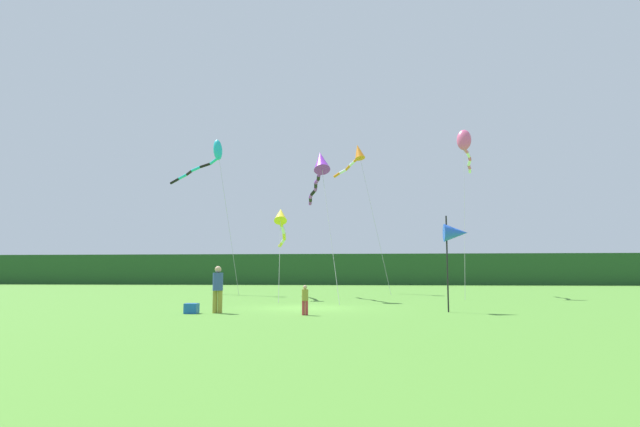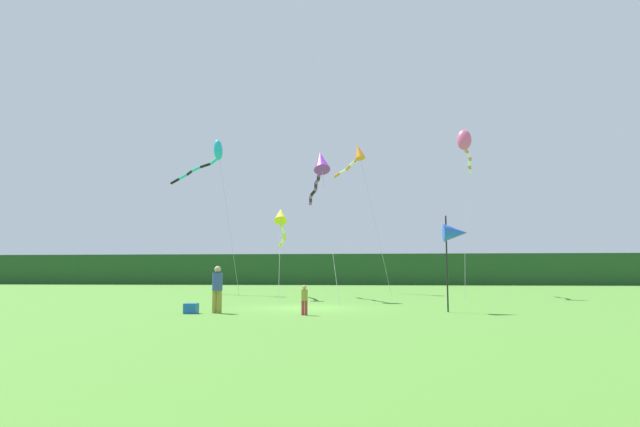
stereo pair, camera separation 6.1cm
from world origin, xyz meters
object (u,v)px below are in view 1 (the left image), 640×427
(kite_orange, at_px, (357,155))
(kite_cyan, at_px, (211,156))
(kite_yellow, at_px, (281,221))
(person_adult, at_px, (218,287))
(cooler_box, at_px, (192,308))
(kite_rainbow, at_px, (465,144))
(person_child, at_px, (305,298))
(banner_flag_pole, at_px, (455,234))
(kite_purple, at_px, (320,166))

(kite_orange, bearing_deg, kite_cyan, -167.07)
(kite_cyan, distance_m, kite_yellow, 10.49)
(person_adult, xyz_separation_m, kite_orange, (4.74, 20.19, 9.40))
(cooler_box, xyz_separation_m, kite_orange, (5.63, 20.47, 10.19))
(kite_cyan, distance_m, kite_orange, 10.83)
(person_adult, bearing_deg, kite_yellow, 87.57)
(kite_rainbow, bearing_deg, kite_cyan, 171.18)
(cooler_box, bearing_deg, kite_orange, 74.61)
(person_child, height_order, kite_rainbow, kite_rainbow)
(banner_flag_pole, height_order, kite_rainbow, kite_rainbow)
(banner_flag_pole, height_order, kite_orange, kite_orange)
(cooler_box, bearing_deg, kite_purple, 70.69)
(banner_flag_pole, bearing_deg, kite_purple, 124.05)
(cooler_box, height_order, kite_rainbow, kite_rainbow)
(person_adult, bearing_deg, kite_orange, 76.77)
(banner_flag_pole, height_order, kite_yellow, kite_yellow)
(banner_flag_pole, distance_m, kite_rainbow, 15.55)
(kite_orange, xyz_separation_m, kite_purple, (-1.90, -9.80, -2.81))
(person_child, relative_size, kite_cyan, 0.10)
(kite_rainbow, xyz_separation_m, kite_purple, (-9.00, -4.64, -2.23))
(kite_orange, bearing_deg, kite_purple, -100.95)
(cooler_box, xyz_separation_m, banner_flag_pole, (9.86, 1.62, 2.81))
(kite_rainbow, relative_size, kite_purple, 1.09)
(person_adult, relative_size, banner_flag_pole, 0.47)
(kite_rainbow, bearing_deg, person_adult, -128.26)
(person_child, height_order, cooler_box, person_child)
(person_adult, relative_size, kite_yellow, 0.20)
(cooler_box, bearing_deg, kite_rainbow, 50.23)
(person_adult, distance_m, kite_rainbow, 21.07)
(person_child, distance_m, banner_flag_pole, 6.42)
(kite_purple, bearing_deg, person_child, -87.36)
(person_adult, bearing_deg, banner_flag_pole, 8.50)
(person_adult, height_order, kite_yellow, kite_yellow)
(kite_yellow, xyz_separation_m, kite_orange, (4.26, 8.84, 5.87))
(kite_cyan, bearing_deg, person_child, -63.55)
(kite_rainbow, bearing_deg, kite_orange, 144.00)
(person_child, distance_m, cooler_box, 4.28)
(person_adult, relative_size, cooler_box, 3.73)
(banner_flag_pole, distance_m, kite_cyan, 23.15)
(kite_cyan, xyz_separation_m, kite_orange, (10.55, 2.42, 0.44))
(person_child, relative_size, kite_orange, 0.09)
(person_child, bearing_deg, cooler_box, 174.97)
(person_adult, relative_size, person_child, 1.65)
(kite_purple, bearing_deg, kite_yellow, 157.98)
(banner_flag_pole, distance_m, kite_purple, 11.84)
(person_child, distance_m, kite_rainbow, 20.06)
(kite_yellow, bearing_deg, cooler_box, -96.73)
(person_adult, xyz_separation_m, person_child, (3.36, -0.65, -0.38))
(cooler_box, distance_m, kite_purple, 13.50)
(person_child, distance_m, kite_orange, 23.06)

